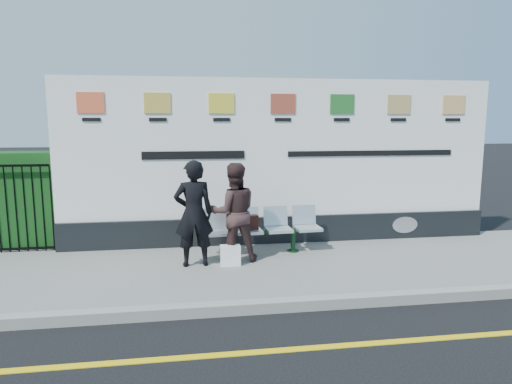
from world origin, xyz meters
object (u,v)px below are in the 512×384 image
billboard (281,173)px  woman_left (194,213)px  woman_right (234,212)px  bench (264,241)px

billboard → woman_left: 2.09m
billboard → woman_right: bearing=-133.2°
woman_right → billboard: bearing=-137.5°
bench → woman_left: size_ratio=1.20×
billboard → woman_right: (-1.00, -1.06, -0.50)m
billboard → woman_left: bearing=-143.4°
bench → woman_right: bearing=-150.9°
billboard → woman_right: 1.54m
bench → woman_right: size_ratio=1.25×
bench → woman_left: woman_left is taller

